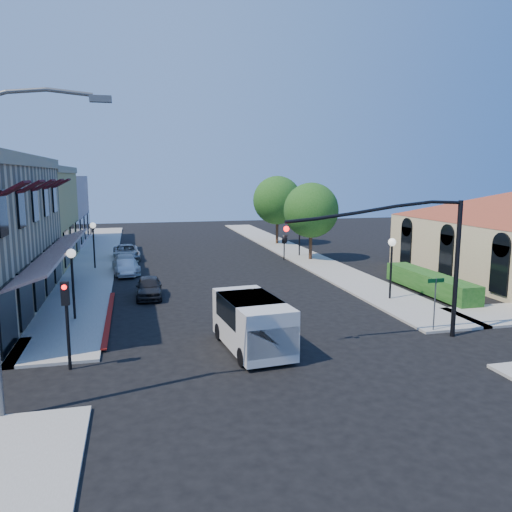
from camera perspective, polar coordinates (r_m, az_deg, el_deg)
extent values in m
plane|color=black|center=(19.25, 3.96, -12.29)|extent=(120.00, 120.00, 0.00)
cube|color=gray|center=(44.70, -17.80, -0.24)|extent=(3.50, 50.00, 0.12)
cube|color=gray|center=(46.82, 4.07, 0.59)|extent=(3.50, 50.00, 0.12)
cube|color=maroon|center=(26.04, -16.44, -6.88)|extent=(0.25, 10.00, 0.06)
cube|color=tan|center=(28.51, -24.57, 9.90)|extent=(0.50, 18.20, 0.60)
cube|color=#561416|center=(28.61, -21.88, 0.50)|extent=(1.75, 17.00, 0.67)
cube|color=#410D13|center=(21.50, -25.90, 6.97)|extent=(1.02, 1.50, 0.60)
cube|color=#410D13|center=(24.84, -24.29, 7.25)|extent=(1.02, 1.50, 0.60)
cube|color=#410D13|center=(28.19, -23.07, 7.46)|extent=(1.02, 1.50, 0.60)
cube|color=#410D13|center=(31.55, -22.10, 7.63)|extent=(1.02, 1.50, 0.60)
cube|color=#410D13|center=(34.92, -21.32, 7.76)|extent=(1.02, 1.50, 0.60)
cube|color=black|center=(21.80, -26.55, -6.25)|extent=(0.12, 2.60, 2.60)
cube|color=black|center=(25.03, -24.88, -4.23)|extent=(0.12, 2.60, 2.60)
cube|color=black|center=(28.30, -23.60, -2.68)|extent=(0.12, 2.60, 2.60)
cube|color=black|center=(31.60, -22.58, -1.44)|extent=(0.12, 2.60, 2.60)
cube|color=black|center=(34.91, -21.76, -0.44)|extent=(0.12, 2.60, 2.60)
cube|color=tan|center=(44.29, -26.89, 4.00)|extent=(10.00, 12.00, 7.60)
cube|color=beige|center=(56.04, -24.16, 4.76)|extent=(10.00, 12.00, 7.00)
cube|color=black|center=(31.32, 26.09, -1.39)|extent=(0.12, 1.40, 2.80)
cube|color=black|center=(35.23, 20.90, 0.02)|extent=(0.12, 1.40, 2.80)
cube|color=black|center=(39.39, 16.78, 1.15)|extent=(0.12, 1.40, 2.80)
cube|color=#1B5117|center=(32.01, 19.20, -4.04)|extent=(1.40, 8.00, 1.10)
cylinder|color=#392317|center=(42.02, 6.24, 0.93)|extent=(0.28, 0.28, 2.10)
sphere|color=#1B5117|center=(41.68, 6.32, 5.22)|extent=(4.56, 4.56, 4.56)
cylinder|color=#392317|center=(51.43, 2.42, 2.59)|extent=(0.28, 0.28, 2.27)
sphere|color=#1B5117|center=(51.15, 2.45, 6.39)|extent=(4.94, 4.94, 4.94)
cylinder|color=black|center=(23.31, 21.94, -1.47)|extent=(0.20, 0.20, 6.00)
cylinder|color=black|center=(20.94, 13.63, 4.99)|extent=(7.80, 0.14, 0.14)
imported|color=black|center=(19.55, 3.32, 2.29)|extent=(0.20, 0.16, 1.00)
sphere|color=#FF0C0C|center=(19.34, 3.49, 3.11)|extent=(0.22, 0.22, 0.22)
cylinder|color=black|center=(19.50, -20.70, -7.93)|extent=(0.12, 0.12, 3.00)
cube|color=black|center=(19.01, -20.99, -4.02)|extent=(0.28, 0.22, 0.85)
sphere|color=#FF0C0C|center=(18.84, -21.08, -3.36)|extent=(0.18, 0.18, 0.18)
cylinder|color=#595B5E|center=(15.40, -23.96, 16.68)|extent=(3.00, 0.12, 0.12)
cube|color=#595B5E|center=(15.20, -17.34, 16.76)|extent=(0.60, 0.25, 0.18)
cylinder|color=#595B5E|center=(23.95, 19.73, -5.36)|extent=(0.06, 0.06, 2.50)
cube|color=#0C591E|center=(23.70, 19.88, -2.66)|extent=(0.80, 0.04, 0.18)
cylinder|color=black|center=(25.79, -20.16, -3.56)|extent=(0.12, 0.12, 3.20)
sphere|color=white|center=(25.48, -20.38, 0.28)|extent=(0.44, 0.44, 0.44)
cylinder|color=black|center=(39.53, -18.02, 0.82)|extent=(0.12, 0.12, 3.20)
sphere|color=white|center=(39.32, -18.15, 3.34)|extent=(0.44, 0.44, 0.44)
cylinder|color=black|center=(29.22, 15.15, -1.87)|extent=(0.12, 0.12, 3.20)
sphere|color=white|center=(28.94, 15.30, 1.53)|extent=(0.44, 0.44, 0.44)
cylinder|color=black|center=(43.71, 4.99, 2.00)|extent=(0.12, 0.12, 3.20)
sphere|color=white|center=(43.53, 5.02, 4.29)|extent=(0.44, 0.44, 0.44)
cube|color=silver|center=(20.44, -0.43, -7.58)|extent=(2.53, 4.97, 1.96)
cube|color=silver|center=(18.62, 1.68, -9.63)|extent=(2.07, 0.85, 1.09)
cube|color=black|center=(18.79, 1.26, -7.71)|extent=(1.85, 0.29, 0.98)
cube|color=black|center=(20.60, -0.73, -6.03)|extent=(2.36, 3.02, 0.98)
cylinder|color=black|center=(18.94, -1.49, -11.47)|extent=(0.34, 0.74, 0.72)
cylinder|color=black|center=(21.91, -4.16, -8.60)|extent=(0.34, 0.74, 0.72)
cylinder|color=black|center=(19.56, 3.78, -10.81)|extent=(0.34, 0.74, 0.72)
cylinder|color=black|center=(22.44, 0.45, -8.14)|extent=(0.34, 0.74, 0.72)
imported|color=black|center=(29.75, -12.13, -3.49)|extent=(1.59, 3.68, 1.24)
imported|color=#BCBEC2|center=(36.62, -14.68, -1.31)|extent=(1.41, 3.49, 1.13)
imported|color=#B9B9B7|center=(37.64, -14.66, -0.91)|extent=(2.20, 4.55, 1.28)
imported|color=gray|center=(43.52, -14.58, 0.42)|extent=(2.36, 4.67, 1.27)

